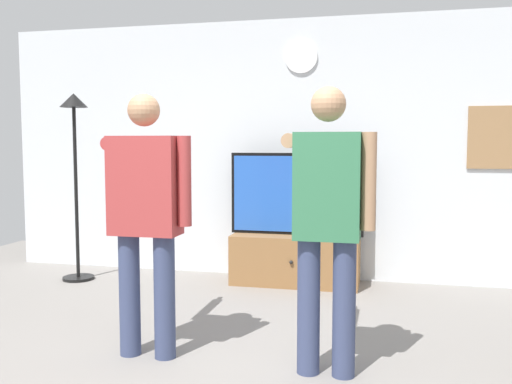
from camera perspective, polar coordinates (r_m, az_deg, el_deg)
back_wall at (r=6.00m, az=3.57°, el=4.27°), size 6.40×0.10×2.70m
tv_stand at (r=5.76m, az=3.98°, el=-6.80°), size 1.27×0.51×0.50m
television at (r=5.71m, az=4.10°, el=-0.20°), size 1.34×0.07×0.82m
wall_clock at (r=5.99m, az=4.57°, el=13.42°), size 0.34×0.03×0.34m
framed_picture at (r=5.95m, az=23.35°, el=5.07°), size 0.59×0.04×0.60m
floor_lamp at (r=6.10m, az=-17.78°, el=4.30°), size 0.32×0.32×1.92m
person_standing_nearer_lamp at (r=3.79m, az=-10.99°, el=-1.64°), size 0.63×0.78×1.74m
person_standing_nearer_couch at (r=3.44m, az=7.20°, el=-2.26°), size 0.57×0.78×1.76m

